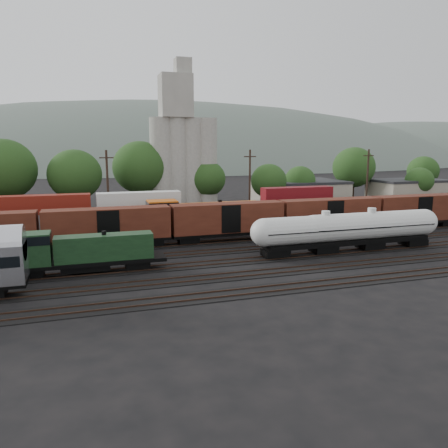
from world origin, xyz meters
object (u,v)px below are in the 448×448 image
object	(u,v)px
tank_car_a	(325,230)
orange_locomotive	(197,216)
green_locomotive	(76,252)
grain_silo	(183,153)

from	to	relation	value
tank_car_a	orange_locomotive	bearing A→B (deg)	127.80
tank_car_a	green_locomotive	bearing A→B (deg)	180.00
tank_car_a	grain_silo	size ratio (longest dim) A/B	0.64
tank_car_a	orange_locomotive	size ratio (longest dim) A/B	0.94
tank_car_a	grain_silo	xyz separation A→B (m)	(-7.84, 41.00, 8.37)
green_locomotive	grain_silo	xyz separation A→B (m)	(19.93, 41.00, 8.85)
grain_silo	green_locomotive	bearing A→B (deg)	-115.92
green_locomotive	orange_locomotive	distance (m)	22.03
green_locomotive	tank_car_a	bearing A→B (deg)	0.00
tank_car_a	orange_locomotive	distance (m)	18.98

